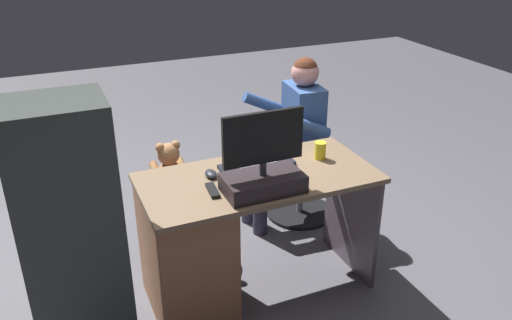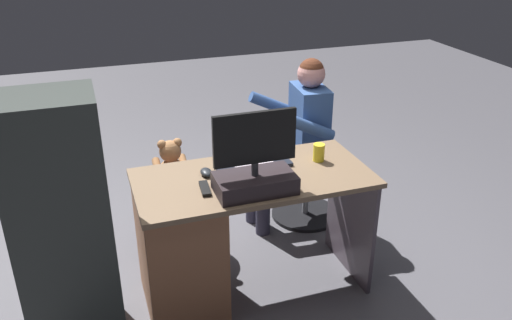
{
  "view_description": "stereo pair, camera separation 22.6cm",
  "coord_description": "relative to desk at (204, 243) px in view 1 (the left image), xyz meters",
  "views": [
    {
      "loc": [
        1.02,
        2.64,
        2.03
      ],
      "look_at": [
        -0.13,
        -0.01,
        0.67
      ],
      "focal_mm": 37.3,
      "sensor_mm": 36.0,
      "label": 1
    },
    {
      "loc": [
        0.81,
        2.72,
        2.03
      ],
      "look_at": [
        -0.13,
        -0.01,
        0.67
      ],
      "focal_mm": 37.3,
      "sensor_mm": 36.0,
      "label": 2
    }
  ],
  "objects": [
    {
      "name": "computer_mouse",
      "position": [
        -0.09,
        -0.09,
        0.36
      ],
      "size": [
        0.06,
        0.1,
        0.04
      ],
      "primitive_type": "ellipsoid",
      "color": "#212328",
      "rests_on": "desk"
    },
    {
      "name": "monitor",
      "position": [
        -0.28,
        0.16,
        0.45
      ],
      "size": [
        0.42,
        0.23,
        0.43
      ],
      "color": "black",
      "rests_on": "desk"
    },
    {
      "name": "visitor_chair",
      "position": [
        -0.94,
        -0.65,
        -0.14
      ],
      "size": [
        0.49,
        0.49,
        0.46
      ],
      "color": "black",
      "rests_on": "ground_plane"
    },
    {
      "name": "tv_remote",
      "position": [
        -0.04,
        0.07,
        0.35
      ],
      "size": [
        0.06,
        0.15,
        0.02
      ],
      "primitive_type": "cube",
      "rotation": [
        0.0,
        0.0,
        -0.09
      ],
      "color": "black",
      "rests_on": "desk"
    },
    {
      "name": "person",
      "position": [
        -0.85,
        -0.65,
        0.29
      ],
      "size": [
        0.55,
        0.51,
        1.17
      ],
      "color": "#365691",
      "rests_on": "ground_plane"
    },
    {
      "name": "teddy_bear",
      "position": [
        0.02,
        -0.58,
        0.2
      ],
      "size": [
        0.21,
        0.22,
        0.31
      ],
      "color": "#A57146",
      "rests_on": "office_chair_teddy"
    },
    {
      "name": "desk",
      "position": [
        0.0,
        0.0,
        0.0
      ],
      "size": [
        1.27,
        0.62,
        0.74
      ],
      "color": "brown",
      "rests_on": "ground_plane"
    },
    {
      "name": "keyboard",
      "position": [
        -0.36,
        -0.11,
        0.35
      ],
      "size": [
        0.42,
        0.14,
        0.02
      ],
      "primitive_type": "cube",
      "color": "black",
      "rests_on": "desk"
    },
    {
      "name": "ground_plane",
      "position": [
        -0.32,
        -0.32,
        -0.4
      ],
      "size": [
        10.0,
        10.0,
        0.0
      ],
      "primitive_type": "plane",
      "color": "#535158"
    },
    {
      "name": "office_chair_teddy",
      "position": [
        0.02,
        -0.57,
        -0.12
      ],
      "size": [
        0.47,
        0.47,
        0.46
      ],
      "color": "black",
      "rests_on": "ground_plane"
    },
    {
      "name": "notebook_binder",
      "position": [
        -0.38,
        0.04,
        0.35
      ],
      "size": [
        0.27,
        0.33,
        0.02
      ],
      "primitive_type": "cube",
      "rotation": [
        0.0,
        0.0,
        0.18
      ],
      "color": "silver",
      "rests_on": "desk"
    },
    {
      "name": "cup",
      "position": [
        -0.73,
        -0.06,
        0.39
      ],
      "size": [
        0.06,
        0.06,
        0.1
      ],
      "primitive_type": "cylinder",
      "color": "yellow",
      "rests_on": "desk"
    },
    {
      "name": "equipment_rack",
      "position": [
        0.65,
        0.12,
        0.27
      ],
      "size": [
        0.44,
        0.36,
        1.33
      ],
      "primitive_type": "cube",
      "color": "#2F3431",
      "rests_on": "ground_plane"
    }
  ]
}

